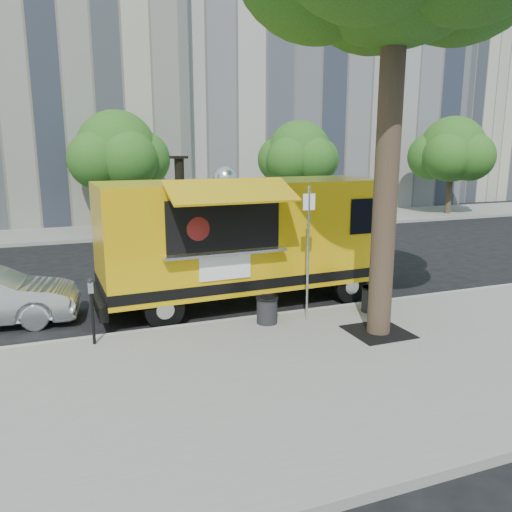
{
  "coord_description": "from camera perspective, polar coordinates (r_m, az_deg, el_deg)",
  "views": [
    {
      "loc": [
        -3.31,
        -11.13,
        3.91
      ],
      "look_at": [
        0.92,
        0.0,
        1.35
      ],
      "focal_mm": 35.0,
      "sensor_mm": 36.0,
      "label": 1
    }
  ],
  "objects": [
    {
      "name": "trash_bin_right",
      "position": [
        12.1,
        13.06,
        -4.73
      ],
      "size": [
        0.49,
        0.49,
        0.59
      ],
      "color": "black",
      "rests_on": "sidewalk"
    },
    {
      "name": "sidewalk",
      "position": [
        8.74,
        3.78,
        -13.9
      ],
      "size": [
        60.0,
        6.0,
        0.15
      ],
      "primitive_type": "cube",
      "color": "gray",
      "rests_on": "ground"
    },
    {
      "name": "building_right",
      "position": [
        48.58,
        23.51,
        15.99
      ],
      "size": [
        16.0,
        12.0,
        16.0
      ],
      "primitive_type": "cube",
      "color": "#B8B399",
      "rests_on": "ground"
    },
    {
      "name": "far_tree_d",
      "position": [
        31.89,
        21.52,
        11.27
      ],
      "size": [
        3.78,
        3.78,
        5.64
      ],
      "color": "#33261C",
      "rests_on": "far_sidewalk"
    },
    {
      "name": "curb",
      "position": [
        11.38,
        -2.71,
        -7.56
      ],
      "size": [
        60.0,
        0.14,
        0.16
      ],
      "primitive_type": "cube",
      "color": "#999993",
      "rests_on": "ground"
    },
    {
      "name": "food_truck",
      "position": [
        12.59,
        -1.32,
        2.26
      ],
      "size": [
        7.61,
        3.73,
        3.73
      ],
      "rotation": [
        0.0,
        0.0,
        0.04
      ],
      "color": "#D6A50B",
      "rests_on": "ground"
    },
    {
      "name": "far_sidewalk",
      "position": [
        25.14,
        -13.05,
        3.04
      ],
      "size": [
        60.0,
        5.0,
        0.15
      ],
      "primitive_type": "cube",
      "color": "gray",
      "rests_on": "ground"
    },
    {
      "name": "trash_bin_left",
      "position": [
        11.01,
        1.26,
        -6.09
      ],
      "size": [
        0.49,
        0.49,
        0.59
      ],
      "color": "black",
      "rests_on": "sidewalk"
    },
    {
      "name": "building_mid",
      "position": [
        37.9,
        3.52,
        21.35
      ],
      "size": [
        20.0,
        14.0,
        20.0
      ],
      "primitive_type": "cube",
      "color": "#A59F9A",
      "rests_on": "ground"
    },
    {
      "name": "sign_post",
      "position": [
        10.93,
        5.97,
        1.2
      ],
      "size": [
        0.28,
        0.06,
        3.0
      ],
      "color": "silver",
      "rests_on": "sidewalk"
    },
    {
      "name": "ground",
      "position": [
        12.25,
        -4.07,
        -6.51
      ],
      "size": [
        120.0,
        120.0,
        0.0
      ],
      "primitive_type": "plane",
      "color": "black",
      "rests_on": "ground"
    },
    {
      "name": "far_tree_c",
      "position": [
        26.1,
        4.94,
        11.66
      ],
      "size": [
        3.24,
        3.24,
        5.21
      ],
      "color": "#33261C",
      "rests_on": "far_sidewalk"
    },
    {
      "name": "far_tree_b",
      "position": [
        23.94,
        -15.62,
        11.51
      ],
      "size": [
        3.6,
        3.6,
        5.5
      ],
      "color": "#33261C",
      "rests_on": "far_sidewalk"
    },
    {
      "name": "tree_well",
      "position": [
        10.88,
        13.78,
        -8.42
      ],
      "size": [
        1.2,
        1.2,
        0.02
      ],
      "primitive_type": "cube",
      "color": "black",
      "rests_on": "sidewalk"
    },
    {
      "name": "parking_meter",
      "position": [
        10.21,
        -18.27,
        -5.16
      ],
      "size": [
        0.11,
        0.11,
        1.33
      ],
      "color": "black",
      "rests_on": "sidewalk"
    }
  ]
}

